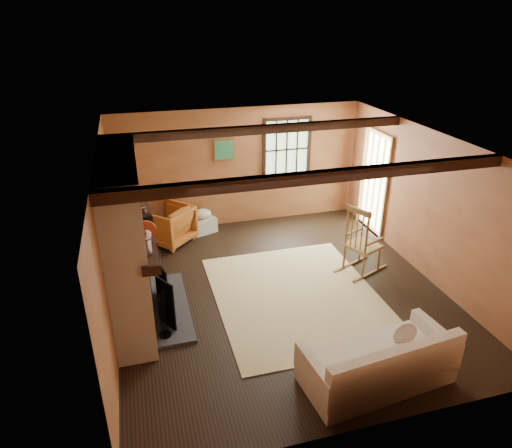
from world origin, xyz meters
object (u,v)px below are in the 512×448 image
object	(u,v)px
laundry_basket	(202,225)
sofa	(380,365)
fireplace	(129,248)
rocking_chair	(361,244)
armchair	(169,225)

from	to	relation	value
laundry_basket	sofa	bearing A→B (deg)	-73.80
fireplace	laundry_basket	world-z (taller)	fireplace
rocking_chair	armchair	xyz separation A→B (m)	(-3.03, 1.95, -0.14)
rocking_chair	sofa	world-z (taller)	rocking_chair
armchair	fireplace	bearing A→B (deg)	28.42
rocking_chair	sofa	size ratio (longest dim) A/B	0.64
rocking_chair	sofa	distance (m)	2.64
fireplace	laundry_basket	xyz separation A→B (m)	(1.38, 2.48, -0.95)
rocking_chair	armchair	world-z (taller)	rocking_chair
fireplace	rocking_chair	xyz separation A→B (m)	(3.73, 0.25, -0.59)
sofa	armchair	bearing A→B (deg)	108.52
sofa	laundry_basket	bearing A→B (deg)	99.82
rocking_chair	sofa	bearing A→B (deg)	134.59
sofa	armchair	world-z (taller)	armchair
rocking_chair	sofa	xyz separation A→B (m)	(-0.99, -2.44, -0.25)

